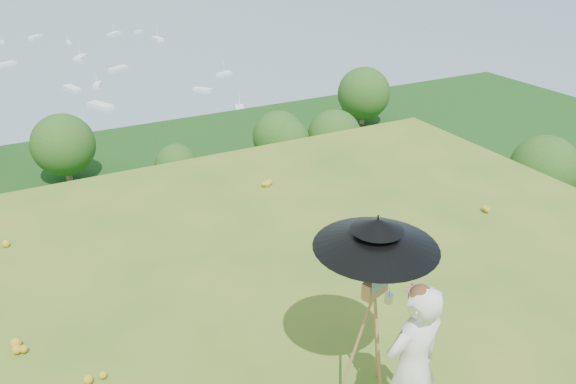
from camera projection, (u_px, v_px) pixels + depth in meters
forest_slope at (92, 373)px, 45.99m from camera, size 140.00×56.00×22.00m
shoreline_tier at (48, 232)px, 80.93m from camera, size 170.00×28.00×8.00m
slope_trees at (63, 224)px, 39.90m from camera, size 110.00×50.00×6.00m
harbor_town at (40, 192)px, 78.11m from camera, size 110.00×22.00×5.00m
painter at (412, 366)px, 4.96m from camera, size 0.65×0.45×1.71m
field_easel at (371, 334)px, 5.49m from camera, size 0.73×0.73×1.53m
sun_umbrella at (375, 254)px, 5.12m from camera, size 1.46×1.46×0.81m
painter_cap at (422, 292)px, 4.61m from camera, size 0.27×0.29×0.10m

